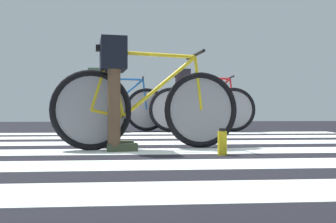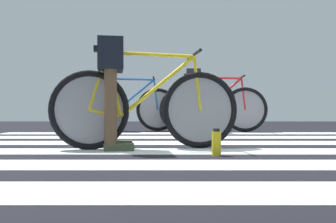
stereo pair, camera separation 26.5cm
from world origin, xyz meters
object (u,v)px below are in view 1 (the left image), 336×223
object	(u,v)px
cyclist_1_of_3	(113,78)
bicycle_3_of_3	(116,108)
bicycle_2_of_3	(202,108)
bicycle_1_of_3	(148,107)
water_bottle	(222,142)
cyclist_2_of_3	(183,92)
cyclist_3_of_3	(97,91)

from	to	relation	value
cyclist_1_of_3	bicycle_3_of_3	distance (m)	2.79
bicycle_2_of_3	bicycle_3_of_3	xyz separation A→B (m)	(-1.41, 0.25, 0.00)
bicycle_1_of_3	water_bottle	size ratio (longest dim) A/B	8.07
bicycle_3_of_3	water_bottle	bearing A→B (deg)	-71.32
water_bottle	bicycle_1_of_3	bearing A→B (deg)	141.41
cyclist_2_of_3	water_bottle	size ratio (longest dim) A/B	4.67
bicycle_1_of_3	bicycle_2_of_3	size ratio (longest dim) A/B	0.99
water_bottle	cyclist_3_of_3	bearing A→B (deg)	113.34
cyclist_2_of_3	bicycle_3_of_3	xyz separation A→B (m)	(-1.10, 0.24, -0.26)
bicycle_3_of_3	cyclist_3_of_3	bearing A→B (deg)	-180.00
bicycle_3_of_3	cyclist_2_of_3	bearing A→B (deg)	-12.10
cyclist_1_of_3	water_bottle	bearing A→B (deg)	-33.79
bicycle_3_of_3	cyclist_1_of_3	bearing A→B (deg)	-86.19
bicycle_2_of_3	cyclist_2_of_3	world-z (taller)	cyclist_2_of_3
bicycle_1_of_3	bicycle_3_of_3	distance (m)	2.77
bicycle_1_of_3	cyclist_3_of_3	world-z (taller)	cyclist_3_of_3
cyclist_3_of_3	water_bottle	world-z (taller)	cyclist_3_of_3
cyclist_2_of_3	water_bottle	distance (m)	3.01
bicycle_1_of_3	bicycle_3_of_3	size ratio (longest dim) A/B	0.99
cyclist_2_of_3	bicycle_3_of_3	size ratio (longest dim) A/B	0.57
cyclist_3_of_3	bicycle_2_of_3	bearing A→B (deg)	-8.11
cyclist_1_of_3	water_bottle	size ratio (longest dim) A/B	4.64
bicycle_3_of_3	cyclist_3_of_3	xyz separation A→B (m)	(-0.31, 0.00, 0.28)
bicycle_3_of_3	water_bottle	xyz separation A→B (m)	(1.07, -3.20, -0.28)
bicycle_1_of_3	water_bottle	world-z (taller)	bicycle_1_of_3
cyclist_3_of_3	bicycle_3_of_3	bearing A→B (deg)	0.00
cyclist_3_of_3	water_bottle	size ratio (longest dim) A/B	4.81
cyclist_1_of_3	water_bottle	distance (m)	1.13
bicycle_2_of_3	water_bottle	distance (m)	2.98
bicycle_1_of_3	cyclist_3_of_3	size ratio (longest dim) A/B	1.68
water_bottle	cyclist_2_of_3	bearing A→B (deg)	89.41
bicycle_1_of_3	bicycle_2_of_3	world-z (taller)	same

